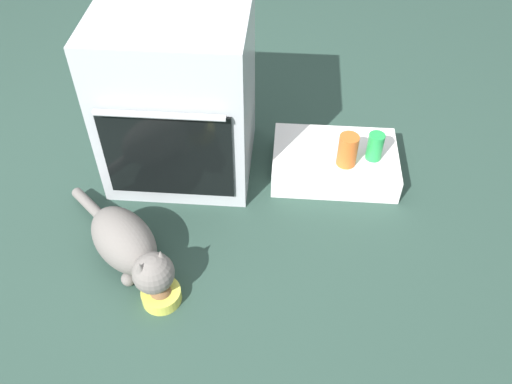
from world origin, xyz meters
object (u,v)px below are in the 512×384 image
(pantry_cabinet, at_px, (334,162))
(food_bowl, at_px, (161,294))
(oven, at_px, (178,97))
(sauce_jar, at_px, (348,150))
(soda_can, at_px, (375,147))
(cat, at_px, (129,246))

(pantry_cabinet, xyz_separation_m, food_bowl, (-0.62, -0.70, -0.03))
(oven, distance_m, pantry_cabinet, 0.72)
(pantry_cabinet, height_order, food_bowl, pantry_cabinet)
(food_bowl, distance_m, sauce_jar, 0.92)
(food_bowl, xyz_separation_m, soda_can, (0.77, 0.68, 0.15))
(cat, relative_size, sauce_jar, 3.80)
(oven, xyz_separation_m, food_bowl, (0.04, -0.71, -0.32))
(cat, bearing_deg, soda_can, 76.78)
(food_bowl, bearing_deg, oven, 92.87)
(food_bowl, distance_m, soda_can, 1.03)
(food_bowl, xyz_separation_m, sauce_jar, (0.65, 0.63, 0.16))
(oven, bearing_deg, food_bowl, -87.13)
(cat, height_order, sauce_jar, sauce_jar)
(soda_can, bearing_deg, oven, 177.49)
(oven, bearing_deg, sauce_jar, -6.51)
(food_bowl, bearing_deg, sauce_jar, 44.08)
(sauce_jar, bearing_deg, oven, 173.49)
(pantry_cabinet, height_order, sauce_jar, sauce_jar)
(oven, distance_m, cat, 0.63)
(pantry_cabinet, distance_m, food_bowl, 0.93)
(cat, distance_m, soda_can, 1.05)
(oven, xyz_separation_m, cat, (-0.10, -0.57, -0.24))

